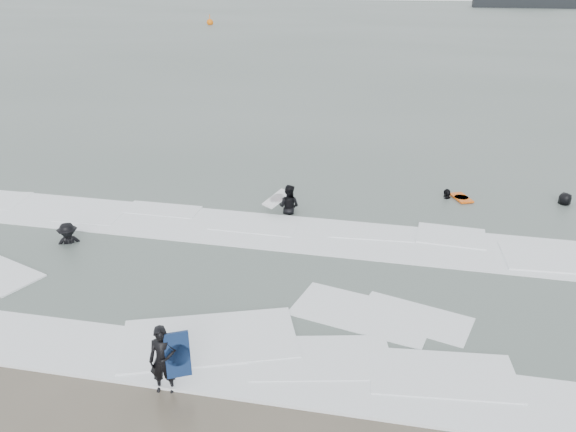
% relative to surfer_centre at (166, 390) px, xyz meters
% --- Properties ---
extents(ground, '(320.00, 320.00, 0.00)m').
position_rel_surfer_centre_xyz_m(ground, '(1.05, 1.50, 0.00)').
color(ground, brown).
rests_on(ground, ground).
extents(sea, '(320.00, 320.00, 0.00)m').
position_rel_surfer_centre_xyz_m(sea, '(1.05, 81.50, 0.06)').
color(sea, '#47544C').
rests_on(sea, ground).
extents(surfer_centre, '(0.61, 0.47, 1.50)m').
position_rel_surfer_centre_xyz_m(surfer_centre, '(0.00, 0.00, 0.00)').
color(surfer_centre, black).
rests_on(surfer_centre, ground).
extents(surfer_wading, '(0.89, 0.76, 1.60)m').
position_rel_surfer_centre_xyz_m(surfer_wading, '(0.49, 9.16, 0.00)').
color(surfer_wading, black).
rests_on(surfer_wading, ground).
extents(surfer_breaker, '(1.18, 1.05, 1.59)m').
position_rel_surfer_centre_xyz_m(surfer_breaker, '(-5.49, 5.35, 0.00)').
color(surfer_breaker, black).
rests_on(surfer_breaker, ground).
extents(surfer_right_near, '(0.79, 0.97, 1.55)m').
position_rel_surfer_centre_xyz_m(surfer_right_near, '(5.84, 11.70, 0.00)').
color(surfer_right_near, black).
rests_on(surfer_right_near, ground).
extents(surfer_right_far, '(0.95, 0.83, 1.63)m').
position_rel_surfer_centre_xyz_m(surfer_right_far, '(9.88, 11.95, 0.00)').
color(surfer_right_far, black).
rests_on(surfer_right_far, ground).
extents(surf_foam, '(30.03, 9.06, 0.09)m').
position_rel_surfer_centre_xyz_m(surf_foam, '(1.05, 5.20, 0.04)').
color(surf_foam, white).
rests_on(surf_foam, ground).
extents(bodyboards, '(7.15, 12.32, 1.25)m').
position_rel_surfer_centre_xyz_m(bodyboards, '(2.26, 7.03, 0.50)').
color(bodyboards, '#10224B').
rests_on(bodyboards, ground).
extents(buoy, '(1.00, 1.00, 1.65)m').
position_rel_surfer_centre_xyz_m(buoy, '(-26.78, 77.42, 0.42)').
color(buoy, orange).
rests_on(buoy, ground).
extents(vessel_horizon, '(25.68, 4.59, 3.49)m').
position_rel_surfer_centre_xyz_m(vessel_horizon, '(28.83, 133.46, 1.30)').
color(vessel_horizon, black).
rests_on(vessel_horizon, ground).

